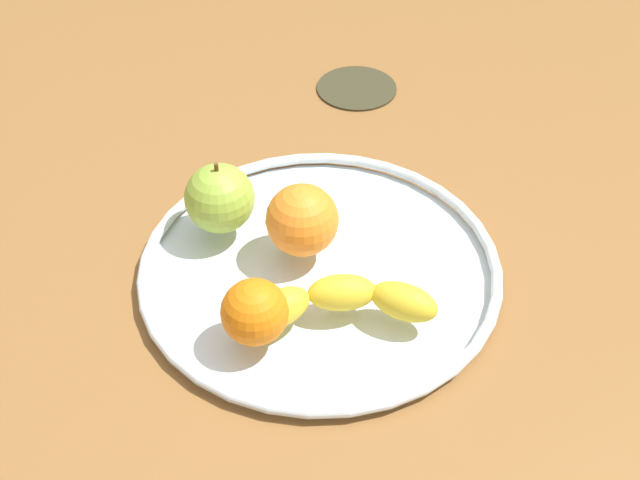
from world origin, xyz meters
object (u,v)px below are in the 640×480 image
at_px(banana, 337,302).
at_px(orange_center, 255,312).
at_px(ambient_coaster, 357,87).
at_px(orange_back_left, 302,220).
at_px(fruit_bowl, 320,267).
at_px(apple, 220,198).

height_order(banana, orange_center, orange_center).
xyz_separation_m(orange_center, ambient_coaster, (-0.25, -0.38, -0.05)).
relative_size(banana, orange_back_left, 2.57).
relative_size(fruit_bowl, ambient_coaster, 3.48).
xyz_separation_m(fruit_bowl, orange_center, (0.09, 0.07, 0.04)).
height_order(fruit_bowl, apple, apple).
bearing_deg(orange_back_left, fruit_bowl, 110.53).
bearing_deg(apple, orange_center, 86.99).
height_order(banana, ambient_coaster, banana).
bearing_deg(ambient_coaster, banana, 66.13).
height_order(apple, ambient_coaster, apple).
bearing_deg(orange_center, fruit_bowl, -140.79).
relative_size(orange_back_left, orange_center, 1.19).
bearing_deg(orange_back_left, banana, 90.50).
distance_m(apple, orange_back_left, 0.09).
distance_m(fruit_bowl, ambient_coaster, 0.35).
bearing_deg(orange_back_left, apple, -41.15).
distance_m(apple, orange_center, 0.16).
bearing_deg(orange_center, apple, -93.01).
relative_size(orange_center, ambient_coaster, 0.59).
relative_size(apple, orange_back_left, 1.09).
bearing_deg(banana, ambient_coaster, -98.90).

